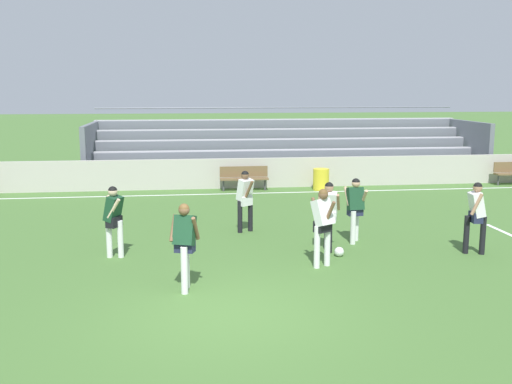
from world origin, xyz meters
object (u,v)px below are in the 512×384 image
Objects in this scene: bench_near_wall_gap at (244,176)px; bleacher_stand at (287,148)px; player_white_on_ball at (476,212)px; player_dark_deep_cover at (355,205)px; soccer_ball at (339,252)px; player_white_pressing_high at (329,210)px; player_dark_overlapping at (185,239)px; trash_bin at (321,179)px; player_white_challenging at (323,221)px; player_dark_dropping_back at (114,216)px; player_white_trailing_run at (245,196)px.

bleacher_stand is at bearing 56.89° from bench_near_wall_gap.
bleacher_stand reaches higher than player_white_on_ball.
player_dark_deep_cover is 1.60m from soccer_ball.
player_dark_overlapping is (-3.36, -2.39, 0.03)m from player_white_pressing_high.
trash_bin is 8.94m from soccer_ball.
player_white_challenging reaches higher than player_dark_dropping_back.
player_white_challenging is 3.77m from player_white_on_ball.
player_white_challenging reaches higher than player_dark_deep_cover.
player_white_pressing_high reaches higher than trash_bin.
player_white_challenging is 1.29m from soccer_ball.
player_white_on_ball reaches higher than player_dark_deep_cover.
player_dark_overlapping is 4.76m from player_white_trailing_run.
player_dark_deep_cover is (-0.27, -11.23, -0.29)m from bleacher_stand.
player_white_challenging is 1.01× the size of player_dark_overlapping.
bench_near_wall_gap is 2.24× the size of trash_bin.
soccer_ball is (3.50, 1.88, -0.89)m from player_dark_overlapping.
player_white_challenging is at bearing 21.67° from player_dark_overlapping.
soccer_ball is (-0.70, -1.17, -0.84)m from player_dark_deep_cover.
bench_near_wall_gap is 8.18× the size of soccer_ball.
player_white_on_ball reaches higher than bench_near_wall_gap.
soccer_ball is at bearing -6.29° from player_dark_dropping_back.
player_white_trailing_run is (-2.85, -9.80, -0.27)m from bleacher_stand.
player_dark_deep_cover is (-0.95, -7.61, 0.55)m from trash_bin.
trash_bin is 7.14m from player_white_trailing_run.
player_white_challenging is at bearing -15.85° from player_dark_dropping_back.
player_white_on_ball is at bearing 8.29° from player_white_challenging.
player_dark_overlapping is 1.02× the size of player_white_trailing_run.
player_white_on_ball is (1.51, -8.95, 0.60)m from trash_bin.
bleacher_stand is 75.81× the size of soccer_ball.
bleacher_stand is at bearing 62.98° from player_dark_dropping_back.
bench_near_wall_gap is 1.10× the size of player_dark_dropping_back.
player_white_trailing_run is 7.49× the size of soccer_ball.
bleacher_stand is at bearing 73.77° from player_white_trailing_run.
player_white_pressing_high is at bearing 70.45° from player_white_challenging.
bleacher_stand is at bearing 100.59° from trash_bin.
soccer_ball is at bearing -74.84° from player_white_pressing_high.
bleacher_stand is at bearing 99.85° from player_white_on_ball.
player_dark_deep_cover is 2.80m from player_white_on_ball.
player_dark_dropping_back is (-8.22, 0.73, -0.03)m from player_white_on_ball.
bleacher_stand is 11.23m from player_dark_deep_cover.
player_dark_deep_cover is at bearing 56.00° from player_white_challenging.
trash_bin is (2.89, -0.23, -0.14)m from bench_near_wall_gap.
player_white_pressing_high is at bearing -95.33° from bleacher_stand.
player_white_challenging reaches higher than player_white_pressing_high.
player_white_pressing_high is at bearing -0.55° from player_dark_dropping_back.
player_white_pressing_high is 1.00× the size of player_dark_dropping_back.
player_white_trailing_run is (-1.31, 3.32, -0.04)m from player_white_challenging.
player_dark_dropping_back is 5.17m from soccer_ball.
player_white_challenging is 7.73× the size of soccer_ball.
player_white_challenging is (-2.22, -9.49, 0.62)m from trash_bin.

